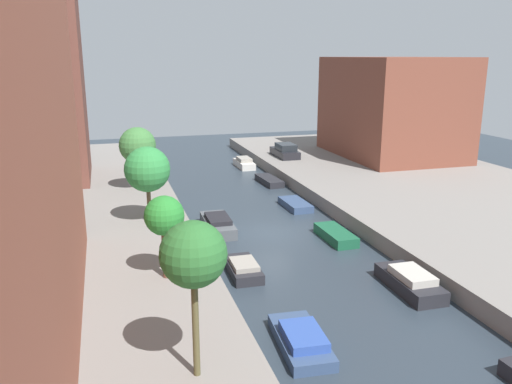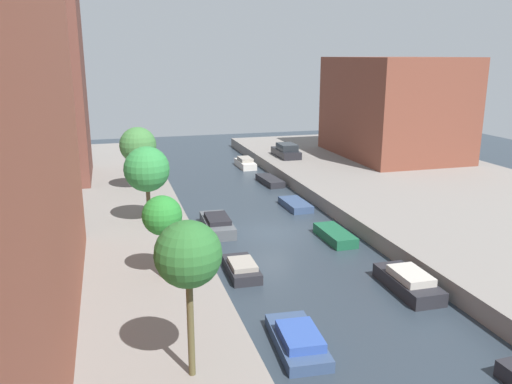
% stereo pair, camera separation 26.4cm
% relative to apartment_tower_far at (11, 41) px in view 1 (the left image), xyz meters
% --- Properties ---
extents(ground_plane, '(84.00, 84.00, 0.00)m').
position_rel_apartment_tower_far_xyz_m(ground_plane, '(16.00, -15.09, -11.89)').
color(ground_plane, '#28333D').
extents(quay_left, '(20.00, 64.00, 1.00)m').
position_rel_apartment_tower_far_xyz_m(quay_left, '(1.00, -15.09, -11.39)').
color(quay_left, gray).
rests_on(quay_left, ground_plane).
extents(quay_right, '(20.00, 64.00, 1.00)m').
position_rel_apartment_tower_far_xyz_m(quay_right, '(31.00, -15.09, -11.39)').
color(quay_right, gray).
rests_on(quay_right, ground_plane).
extents(apartment_tower_far, '(10.00, 8.53, 21.78)m').
position_rel_apartment_tower_far_xyz_m(apartment_tower_far, '(0.00, 0.00, 0.00)').
color(apartment_tower_far, brown).
rests_on(apartment_tower_far, quay_left).
extents(low_block_right, '(10.00, 14.02, 9.67)m').
position_rel_apartment_tower_far_xyz_m(low_block_right, '(34.00, 1.58, -6.05)').
color(low_block_right, brown).
rests_on(low_block_right, quay_right).
extents(street_tree_0, '(2.06, 2.06, 5.12)m').
position_rel_apartment_tower_far_xyz_m(street_tree_0, '(8.63, -30.16, -6.84)').
color(street_tree_0, brown).
rests_on(street_tree_0, quay_left).
extents(street_tree_1, '(1.80, 1.80, 3.85)m').
position_rel_apartment_tower_far_xyz_m(street_tree_1, '(8.63, -22.31, -8.02)').
color(street_tree_1, brown).
rests_on(street_tree_1, quay_left).
extents(street_tree_2, '(2.72, 2.72, 4.64)m').
position_rel_apartment_tower_far_xyz_m(street_tree_2, '(8.63, -13.81, -7.62)').
color(street_tree_2, brown).
rests_on(street_tree_2, quay_left).
extents(street_tree_3, '(2.72, 2.72, 4.72)m').
position_rel_apartment_tower_far_xyz_m(street_tree_3, '(8.63, -5.53, -7.54)').
color(street_tree_3, brown).
rests_on(street_tree_3, quay_left).
extents(parked_car, '(1.84, 4.29, 1.35)m').
position_rel_apartment_tower_far_xyz_m(parked_car, '(23.53, 3.70, -10.33)').
color(parked_car, black).
rests_on(parked_car, quay_right).
extents(moored_boat_left_1, '(1.95, 4.01, 0.81)m').
position_rel_apartment_tower_far_xyz_m(moored_boat_left_1, '(13.00, -28.10, -11.55)').
color(moored_boat_left_1, '#33476B').
rests_on(moored_boat_left_1, ground_plane).
extents(moored_boat_left_2, '(1.52, 3.31, 0.76)m').
position_rel_apartment_tower_far_xyz_m(moored_boat_left_2, '(12.64, -20.80, -11.56)').
color(moored_boat_left_2, '#232328').
rests_on(moored_boat_left_2, ground_plane).
extents(moored_boat_left_3, '(1.73, 4.45, 0.97)m').
position_rel_apartment_tower_far_xyz_m(moored_boat_left_3, '(12.86, -13.73, -11.46)').
color(moored_boat_left_3, '#4C5156').
rests_on(moored_boat_left_3, ground_plane).
extents(moored_boat_right_1, '(1.67, 4.07, 1.03)m').
position_rel_apartment_tower_far_xyz_m(moored_boat_right_1, '(19.78, -24.85, -11.45)').
color(moored_boat_right_1, '#232328').
rests_on(moored_boat_right_1, ground_plane).
extents(moored_boat_right_2, '(1.43, 3.58, 0.60)m').
position_rel_apartment_tower_far_xyz_m(moored_boat_right_2, '(19.35, -17.43, -11.59)').
color(moored_boat_right_2, '#195638').
rests_on(moored_boat_right_2, ground_plane).
extents(moored_boat_right_3, '(1.60, 3.41, 0.50)m').
position_rel_apartment_tower_far_xyz_m(moored_boat_right_3, '(19.41, -10.32, -11.64)').
color(moored_boat_right_3, '#33476B').
rests_on(moored_boat_right_3, ground_plane).
extents(moored_boat_right_4, '(1.56, 3.90, 0.54)m').
position_rel_apartment_tower_far_xyz_m(moored_boat_right_4, '(19.81, -2.76, -11.62)').
color(moored_boat_right_4, '#232328').
rests_on(moored_boat_right_4, ground_plane).
extents(moored_boat_right_5, '(1.41, 3.68, 1.00)m').
position_rel_apartment_tower_far_xyz_m(moored_boat_right_5, '(19.50, 4.47, -11.46)').
color(moored_boat_right_5, beige).
rests_on(moored_boat_right_5, ground_plane).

